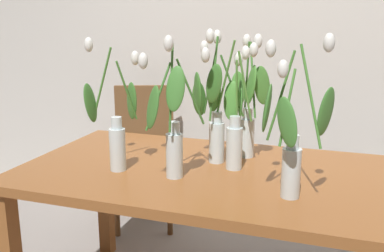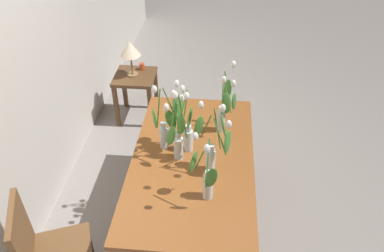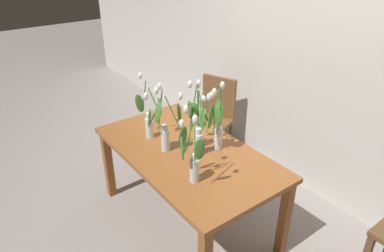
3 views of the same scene
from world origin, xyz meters
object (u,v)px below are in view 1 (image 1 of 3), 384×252
(dining_table, at_px, (208,189))
(tulip_vase_5, at_px, (217,117))
(tulip_vase_2, at_px, (175,127))
(tulip_vase_4, at_px, (248,118))
(tulip_vase_1, at_px, (234,120))
(dining_chair, at_px, (144,147))
(tulip_vase_0, at_px, (116,129))
(tulip_vase_3, at_px, (292,142))

(dining_table, relative_size, tulip_vase_5, 2.74)
(tulip_vase_2, relative_size, tulip_vase_4, 1.00)
(tulip_vase_1, distance_m, tulip_vase_4, 0.16)
(tulip_vase_1, xyz_separation_m, tulip_vase_5, (-0.08, 0.04, -0.00))
(dining_chair, bearing_deg, tulip_vase_4, -38.60)
(tulip_vase_1, distance_m, tulip_vase_5, 0.09)
(tulip_vase_0, xyz_separation_m, dining_chair, (-0.34, 1.00, -0.39))
(tulip_vase_4, bearing_deg, tulip_vase_2, -120.45)
(tulip_vase_0, bearing_deg, tulip_vase_4, 34.40)
(dining_table, height_order, tulip_vase_2, tulip_vase_2)
(tulip_vase_2, height_order, tulip_vase_4, tulip_vase_2)
(tulip_vase_0, height_order, tulip_vase_2, tulip_vase_2)
(dining_table, relative_size, tulip_vase_2, 2.83)
(tulip_vase_0, relative_size, tulip_vase_1, 0.95)
(tulip_vase_0, xyz_separation_m, tulip_vase_5, (0.38, 0.22, 0.03))
(tulip_vase_0, height_order, dining_chair, tulip_vase_0)
(tulip_vase_0, distance_m, tulip_vase_1, 0.50)
(tulip_vase_3, bearing_deg, dining_table, 148.95)
(dining_table, xyz_separation_m, tulip_vase_3, (0.36, -0.22, 0.30))
(tulip_vase_0, bearing_deg, tulip_vase_2, -6.28)
(tulip_vase_4, distance_m, tulip_vase_5, 0.16)
(dining_table, distance_m, dining_chair, 1.14)
(tulip_vase_1, height_order, tulip_vase_2, tulip_vase_1)
(tulip_vase_1, bearing_deg, tulip_vase_5, 153.41)
(tulip_vase_1, distance_m, dining_chair, 1.22)
(dining_table, bearing_deg, tulip_vase_0, -162.40)
(tulip_vase_3, xyz_separation_m, dining_chair, (-1.07, 1.10, -0.42))
(dining_table, relative_size, tulip_vase_4, 2.84)
(tulip_vase_5, xyz_separation_m, dining_chair, (-0.72, 0.78, -0.42))
(dining_table, distance_m, tulip_vase_2, 0.35)
(tulip_vase_0, distance_m, tulip_vase_2, 0.28)
(tulip_vase_5, bearing_deg, tulip_vase_1, -26.59)
(dining_table, distance_m, tulip_vase_3, 0.52)
(tulip_vase_0, relative_size, dining_chair, 0.59)
(tulip_vase_3, xyz_separation_m, tulip_vase_5, (-0.35, 0.32, -0.00))
(tulip_vase_1, bearing_deg, dining_chair, 134.40)
(tulip_vase_4, bearing_deg, tulip_vase_1, -101.04)
(tulip_vase_5, bearing_deg, tulip_vase_0, -149.45)
(tulip_vase_3, bearing_deg, tulip_vase_5, 137.51)
(tulip_vase_2, distance_m, tulip_vase_3, 0.46)
(tulip_vase_2, relative_size, dining_chair, 0.61)
(dining_table, height_order, tulip_vase_1, tulip_vase_1)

